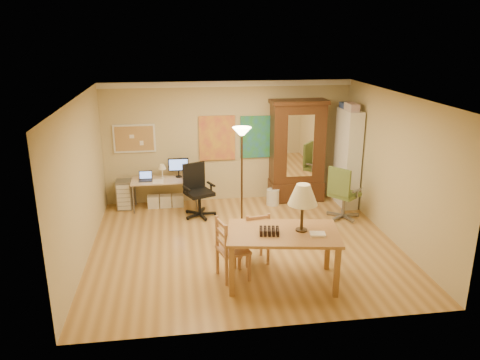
{
  "coord_description": "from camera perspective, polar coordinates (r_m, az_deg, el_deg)",
  "views": [
    {
      "loc": [
        -1.18,
        -7.67,
        3.74
      ],
      "look_at": [
        -0.04,
        0.3,
        1.15
      ],
      "focal_mm": 35.0,
      "sensor_mm": 36.0,
      "label": 1
    }
  ],
  "objects": [
    {
      "name": "computer_desk",
      "position": [
        10.38,
        -8.97,
        -1.21
      ],
      "size": [
        1.43,
        0.62,
        1.08
      ],
      "color": "beige",
      "rests_on": "floor"
    },
    {
      "name": "drawer_cart",
      "position": [
        10.51,
        -13.93,
        -1.74
      ],
      "size": [
        0.32,
        0.38,
        0.63
      ],
      "color": "slate",
      "rests_on": "floor"
    },
    {
      "name": "ladder_chair_back",
      "position": [
        7.85,
        1.85,
        -7.18
      ],
      "size": [
        0.48,
        0.46,
        0.91
      ],
      "color": "#AF7E50",
      "rests_on": "floor"
    },
    {
      "name": "bookshelf",
      "position": [
        10.53,
        12.94,
        2.6
      ],
      "size": [
        0.32,
        0.85,
        2.13
      ],
      "color": "white",
      "rests_on": "floor"
    },
    {
      "name": "art_panel_right",
      "position": [
        10.56,
        2.07,
        5.27
      ],
      "size": [
        0.75,
        0.04,
        0.95
      ],
      "primitive_type": "cube",
      "color": "teal",
      "rests_on": "floor"
    },
    {
      "name": "dining_table",
      "position": [
        7.08,
        6.14,
        -5.08
      ],
      "size": [
        1.82,
        1.26,
        1.58
      ],
      "color": "brown",
      "rests_on": "floor"
    },
    {
      "name": "art_panel_left",
      "position": [
        10.44,
        -2.81,
        5.12
      ],
      "size": [
        0.8,
        0.04,
        1.0
      ],
      "primitive_type": "cube",
      "color": "yellow",
      "rests_on": "floor"
    },
    {
      "name": "floor",
      "position": [
        8.62,
        0.57,
        -7.91
      ],
      "size": [
        5.5,
        5.5,
        0.0
      ],
      "primitive_type": "plane",
      "color": "#9D6E38",
      "rests_on": "ground"
    },
    {
      "name": "armoire",
      "position": [
        10.63,
        6.93,
        2.74
      ],
      "size": [
        1.25,
        0.59,
        2.3
      ],
      "color": "#38260F",
      "rests_on": "floor"
    },
    {
      "name": "office_chair_green",
      "position": [
        9.89,
        12.4,
        -2.97
      ],
      "size": [
        0.72,
        0.72,
        1.13
      ],
      "color": "slate",
      "rests_on": "floor"
    },
    {
      "name": "wastebin",
      "position": [
        10.49,
        4.02,
        -2.09
      ],
      "size": [
        0.29,
        0.29,
        0.36
      ],
      "primitive_type": "cylinder",
      "color": "silver",
      "rests_on": "floor"
    },
    {
      "name": "crown_molding",
      "position": [
        10.26,
        -1.49,
        11.65
      ],
      "size": [
        5.5,
        0.08,
        0.12
      ],
      "primitive_type": "cube",
      "color": "white",
      "rests_on": "floor"
    },
    {
      "name": "ladder_chair_left",
      "position": [
        7.36,
        -1.1,
        -8.6
      ],
      "size": [
        0.55,
        0.56,
        1.0
      ],
      "color": "#AF7E50",
      "rests_on": "floor"
    },
    {
      "name": "corkboard",
      "position": [
        10.42,
        -12.75,
        4.96
      ],
      "size": [
        0.9,
        0.04,
        0.62
      ],
      "primitive_type": "cube",
      "color": "tan",
      "rests_on": "floor"
    },
    {
      "name": "office_chair_black",
      "position": [
        9.85,
        -5.06,
        -2.72
      ],
      "size": [
        0.68,
        0.68,
        1.11
      ],
      "color": "black",
      "rests_on": "floor"
    },
    {
      "name": "torchiere_lamp",
      "position": [
        8.9,
        0.23,
        3.93
      ],
      "size": [
        0.36,
        0.36,
        2.0
      ],
      "color": "#382616",
      "rests_on": "floor"
    }
  ]
}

